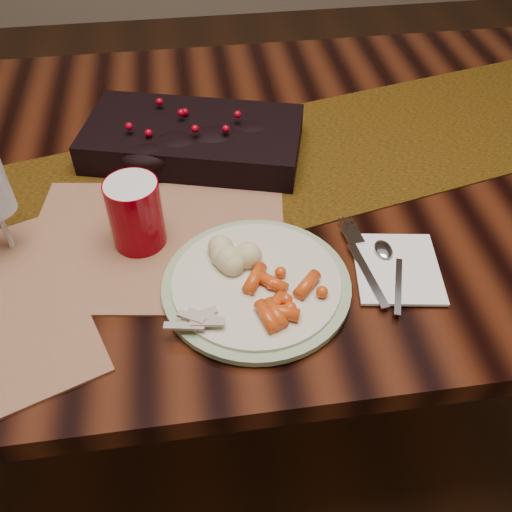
{
  "coord_description": "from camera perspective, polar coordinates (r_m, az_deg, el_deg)",
  "views": [
    {
      "loc": [
        -0.1,
        -0.85,
        1.38
      ],
      "look_at": [
        -0.02,
        -0.28,
        0.8
      ],
      "focal_mm": 40.0,
      "sensor_mm": 36.0,
      "label": 1
    }
  ],
  "objects": [
    {
      "name": "mashed_potatoes",
      "position": [
        0.84,
        -2.06,
        0.49
      ],
      "size": [
        0.09,
        0.09,
        0.04
      ],
      "primitive_type": null,
      "rotation": [
        0.0,
        0.0,
        0.37
      ],
      "color": "#D6C074",
      "rests_on": "dinner_plate"
    },
    {
      "name": "placemat_main",
      "position": [
        0.92,
        -9.95,
        1.37
      ],
      "size": [
        0.45,
        0.35,
        0.0
      ],
      "primitive_type": "cube",
      "rotation": [
        0.0,
        0.0,
        -0.15
      ],
      "color": "brown",
      "rests_on": "dining_table"
    },
    {
      "name": "red_cup",
      "position": [
        0.89,
        -11.95,
        4.18
      ],
      "size": [
        0.1,
        0.1,
        0.11
      ],
      "primitive_type": "cylinder",
      "rotation": [
        0.0,
        0.0,
        0.29
      ],
      "color": "#81000C",
      "rests_on": "placemat_main"
    },
    {
      "name": "dinner_plate",
      "position": [
        0.83,
        0.03,
        -2.82
      ],
      "size": [
        0.3,
        0.3,
        0.02
      ],
      "primitive_type": "cylinder",
      "rotation": [
        0.0,
        0.0,
        0.07
      ],
      "color": "beige",
      "rests_on": "placemat_main"
    },
    {
      "name": "dining_table",
      "position": [
        1.32,
        -1.03,
        -4.34
      ],
      "size": [
        1.8,
        1.0,
        0.75
      ],
      "primitive_type": "cube",
      "color": "black",
      "rests_on": "floor"
    },
    {
      "name": "turkey_shreds",
      "position": [
        0.77,
        -6.34,
        -6.16
      ],
      "size": [
        0.09,
        0.08,
        0.02
      ],
      "primitive_type": null,
      "rotation": [
        0.0,
        0.0,
        -0.14
      ],
      "color": "#C0B0A8",
      "rests_on": "dinner_plate"
    },
    {
      "name": "centerpiece",
      "position": [
        1.08,
        -6.32,
        12.0
      ],
      "size": [
        0.43,
        0.3,
        0.08
      ],
      "primitive_type": null,
      "rotation": [
        0.0,
        0.0,
        -0.28
      ],
      "color": "black",
      "rests_on": "table_runner"
    },
    {
      "name": "spoon",
      "position": [
        0.87,
        13.58,
        -1.78
      ],
      "size": [
        0.07,
        0.14,
        0.0
      ],
      "primitive_type": null,
      "rotation": [
        0.0,
        0.0,
        -0.34
      ],
      "color": "silver",
      "rests_on": "napkin"
    },
    {
      "name": "napkin",
      "position": [
        0.89,
        13.93,
        -1.18
      ],
      "size": [
        0.15,
        0.16,
        0.01
      ],
      "primitive_type": "cube",
      "rotation": [
        0.0,
        0.0,
        -0.16
      ],
      "color": "white",
      "rests_on": "placemat_main"
    },
    {
      "name": "table_runner",
      "position": [
        1.03,
        -3.86,
        7.73
      ],
      "size": [
        1.77,
        0.74,
        0.0
      ],
      "primitive_type": "cube",
      "rotation": [
        0.0,
        0.0,
        0.23
      ],
      "color": "#523115",
      "rests_on": "dining_table"
    },
    {
      "name": "fork",
      "position": [
        0.87,
        10.71,
        -0.76
      ],
      "size": [
        0.04,
        0.17,
        0.0
      ],
      "primitive_type": null,
      "rotation": [
        0.0,
        0.0,
        0.11
      ],
      "color": "silver",
      "rests_on": "napkin"
    },
    {
      "name": "floor",
      "position": [
        1.62,
        -0.86,
        -12.94
      ],
      "size": [
        5.0,
        5.0,
        0.0
      ],
      "primitive_type": "plane",
      "color": "black",
      "rests_on": "ground"
    },
    {
      "name": "baby_carrots",
      "position": [
        0.79,
        2.7,
        -3.98
      ],
      "size": [
        0.12,
        0.1,
        0.02
      ],
      "primitive_type": null,
      "rotation": [
        0.0,
        0.0,
        0.05
      ],
      "color": "#D34613",
      "rests_on": "dinner_plate"
    }
  ]
}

